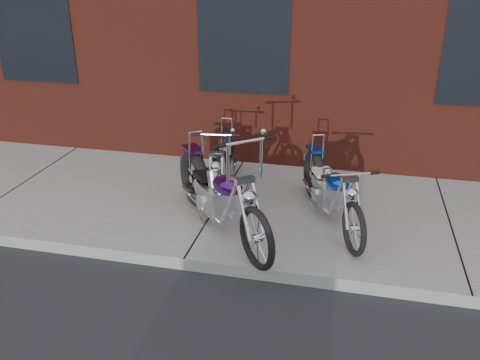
# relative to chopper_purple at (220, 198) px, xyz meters

# --- Properties ---
(ground) EXTENTS (120.00, 120.00, 0.00)m
(ground) POSITION_rel_chopper_purple_xyz_m (-0.22, -0.73, -0.59)
(ground) COLOR #242426
(ground) RESTS_ON ground
(sidewalk) EXTENTS (22.00, 3.00, 0.15)m
(sidewalk) POSITION_rel_chopper_purple_xyz_m (-0.22, 0.77, -0.51)
(sidewalk) COLOR gray
(sidewalk) RESTS_ON ground
(chopper_purple) EXTENTS (1.66, 1.93, 1.36)m
(chopper_purple) POSITION_rel_chopper_purple_xyz_m (0.00, 0.00, 0.00)
(chopper_purple) COLOR black
(chopper_purple) RESTS_ON sidewalk
(chopper_blue) EXTENTS (0.92, 2.02, 0.93)m
(chopper_blue) POSITION_rel_chopper_purple_xyz_m (1.28, 0.56, -0.05)
(chopper_blue) COLOR black
(chopper_blue) RESTS_ON sidewalk
(chopper_third) EXTENTS (0.53, 2.09, 1.07)m
(chopper_third) POSITION_rel_chopper_purple_xyz_m (-0.25, 1.05, -0.06)
(chopper_third) COLOR black
(chopper_third) RESTS_ON sidewalk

